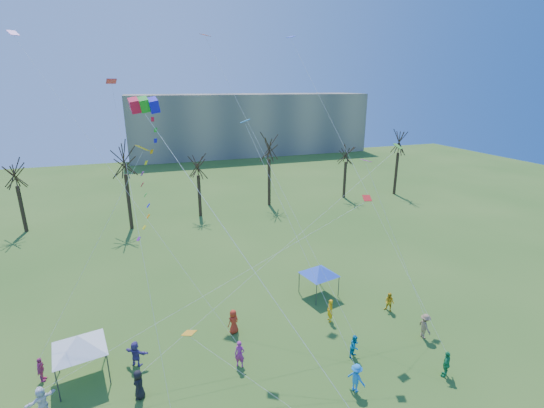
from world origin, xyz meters
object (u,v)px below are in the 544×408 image
object	(u,v)px
big_box_kite	(152,182)
distant_building	(250,124)
canopy_tent_blue	(319,270)
canopy_tent_white	(78,342)

from	to	relation	value
big_box_kite	distant_building	bearing A→B (deg)	69.82
distant_building	canopy_tent_blue	size ratio (longest dim) A/B	16.82
big_box_kite	canopy_tent_blue	xyz separation A→B (m)	(12.75, 3.55, -9.56)
big_box_kite	canopy_tent_white	bearing A→B (deg)	-174.29
canopy_tent_white	canopy_tent_blue	size ratio (longest dim) A/B	1.13
big_box_kite	canopy_tent_blue	distance (m)	16.33
canopy_tent_blue	distant_building	bearing A→B (deg)	78.49
big_box_kite	canopy_tent_blue	world-z (taller)	big_box_kite
big_box_kite	canopy_tent_blue	bearing A→B (deg)	15.58
big_box_kite	canopy_tent_white	distance (m)	10.59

